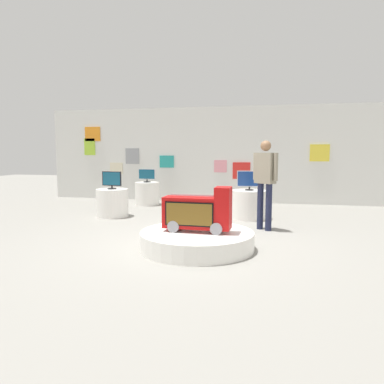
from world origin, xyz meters
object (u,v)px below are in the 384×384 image
object	(u,v)px
display_pedestal_left_rear	(112,203)
shopper_browsing_near_truck	(265,178)
novelty_firetruck_tv	(198,213)
tv_on_left_rear	(112,180)
main_display_pedestal	(197,240)
display_pedestal_center_rear	(249,204)
display_pedestal_right_rear	(147,193)
tv_on_right_rear	(147,175)
tv_on_center_rear	(249,180)

from	to	relation	value
display_pedestal_left_rear	shopper_browsing_near_truck	distance (m)	3.62
novelty_firetruck_tv	tv_on_left_rear	bearing A→B (deg)	136.83
main_display_pedestal	display_pedestal_left_rear	distance (m)	3.41
display_pedestal_center_rear	shopper_browsing_near_truck	size ratio (longest dim) A/B	0.46
display_pedestal_center_rear	display_pedestal_right_rear	size ratio (longest dim) A/B	1.16
display_pedestal_left_rear	tv_on_left_rear	world-z (taller)	tv_on_left_rear
tv_on_left_rear	tv_on_right_rear	bearing A→B (deg)	84.67
tv_on_left_rear	tv_on_right_rear	world-z (taller)	tv_on_left_rear
display_pedestal_left_rear	tv_on_center_rear	bearing A→B (deg)	7.13
tv_on_left_rear	display_pedestal_right_rear	size ratio (longest dim) A/B	0.70
display_pedestal_right_rear	shopper_browsing_near_truck	size ratio (longest dim) A/B	0.40
display_pedestal_right_rear	tv_on_right_rear	size ratio (longest dim) A/B	1.39
tv_on_center_rear	shopper_browsing_near_truck	world-z (taller)	shopper_browsing_near_truck
tv_on_center_rear	tv_on_right_rear	world-z (taller)	tv_on_center_rear
main_display_pedestal	novelty_firetruck_tv	xyz separation A→B (m)	(0.02, -0.01, 0.43)
display_pedestal_right_rear	shopper_browsing_near_truck	xyz separation A→B (m)	(3.30, -2.67, 0.69)
novelty_firetruck_tv	shopper_browsing_near_truck	distance (m)	1.95
tv_on_left_rear	tv_on_right_rear	size ratio (longest dim) A/B	0.97
main_display_pedestal	novelty_firetruck_tv	bearing A→B (deg)	-21.05
display_pedestal_center_rear	tv_on_right_rear	distance (m)	3.37
display_pedestal_left_rear	tv_on_center_rear	size ratio (longest dim) A/B	1.32
tv_on_center_rear	novelty_firetruck_tv	bearing A→B (deg)	-103.01
display_pedestal_center_rear	tv_on_center_rear	bearing A→B (deg)	-98.89
display_pedestal_left_rear	tv_on_left_rear	size ratio (longest dim) A/B	1.53
tv_on_right_rear	display_pedestal_right_rear	bearing A→B (deg)	89.72
display_pedestal_center_rear	display_pedestal_right_rear	world-z (taller)	same
novelty_firetruck_tv	display_pedestal_right_rear	distance (m)	4.88
tv_on_center_rear	tv_on_right_rear	size ratio (longest dim) A/B	1.13
main_display_pedestal	tv_on_right_rear	bearing A→B (deg)	118.23
tv_on_left_rear	shopper_browsing_near_truck	distance (m)	3.56
display_pedestal_left_rear	tv_on_right_rear	xyz separation A→B (m)	(0.18, 1.94, 0.53)
display_pedestal_left_rear	tv_on_center_rear	world-z (taller)	tv_on_center_rear
novelty_firetruck_tv	tv_on_center_rear	distance (m)	2.83
display_pedestal_center_rear	display_pedestal_right_rear	distance (m)	3.33
tv_on_left_rear	tv_on_center_rear	distance (m)	3.16
tv_on_left_rear	display_pedestal_right_rear	bearing A→B (deg)	84.68
novelty_firetruck_tv	display_pedestal_center_rear	world-z (taller)	novelty_firetruck_tv
tv_on_center_rear	tv_on_right_rear	xyz separation A→B (m)	(-2.95, 1.55, -0.04)
display_pedestal_left_rear	main_display_pedestal	bearing A→B (deg)	-43.35
display_pedestal_left_rear	display_pedestal_right_rear	world-z (taller)	same
novelty_firetruck_tv	display_pedestal_right_rear	world-z (taller)	novelty_firetruck_tv
main_display_pedestal	display_pedestal_center_rear	xyz separation A→B (m)	(0.65, 2.74, 0.19)
novelty_firetruck_tv	tv_on_left_rear	size ratio (longest dim) A/B	2.21
main_display_pedestal	display_pedestal_right_rear	world-z (taller)	display_pedestal_right_rear
tv_on_right_rear	tv_on_left_rear	bearing A→B (deg)	-95.33
display_pedestal_center_rear	display_pedestal_right_rear	bearing A→B (deg)	152.35
main_display_pedestal	display_pedestal_left_rear	size ratio (longest dim) A/B	2.41
main_display_pedestal	shopper_browsing_near_truck	world-z (taller)	shopper_browsing_near_truck
novelty_firetruck_tv	shopper_browsing_near_truck	world-z (taller)	shopper_browsing_near_truck
tv_on_right_rear	display_pedestal_left_rear	bearing A→B (deg)	-95.36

